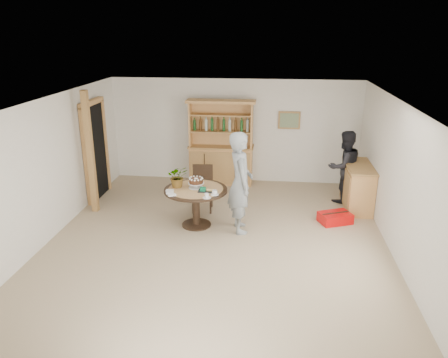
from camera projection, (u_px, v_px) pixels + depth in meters
ground at (216, 244)px, 7.73m from camera, size 7.00×7.00×0.00m
room_shell at (216, 149)px, 7.17m from camera, size 6.04×7.04×2.52m
doorway at (95, 149)px, 9.56m from camera, size 0.13×1.10×2.18m
pine_post at (90, 153)px, 8.74m from camera, size 0.12×0.12×2.50m
hutch at (221, 156)px, 10.58m from camera, size 1.62×0.54×2.04m
sideboard at (358, 186)px, 9.16m from camera, size 0.54×1.26×0.94m
dining_table at (196, 196)px, 8.27m from camera, size 1.20×1.20×0.76m
dining_chair at (203, 185)px, 9.07m from camera, size 0.45×0.45×0.95m
birthday_cake at (196, 182)px, 8.22m from camera, size 0.30×0.30×0.20m
flower_vase at (178, 176)px, 8.23m from camera, size 0.47×0.44×0.42m
gift_tray at (206, 190)px, 8.07m from camera, size 0.30×0.20×0.08m
coffee_cup_a at (215, 193)px, 7.90m from camera, size 0.15×0.15×0.09m
coffee_cup_b at (207, 196)px, 7.75m from camera, size 0.15×0.15×0.08m
napkins at (171, 193)px, 7.96m from camera, size 0.24×0.33×0.03m
teen_boy at (240, 183)px, 7.97m from camera, size 0.61×0.78×1.90m
adult_person at (344, 167)px, 9.40m from camera, size 0.96×0.89×1.58m
red_suitcase at (335, 218)px, 8.55m from camera, size 0.71×0.60×0.21m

